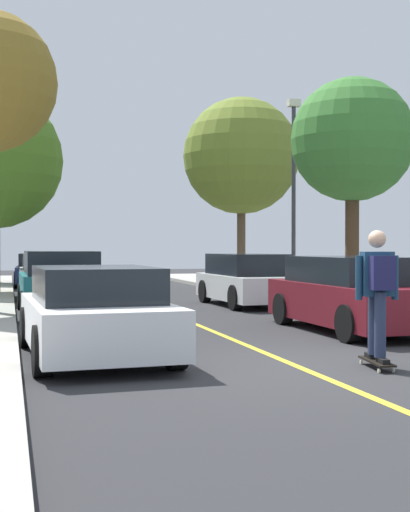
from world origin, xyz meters
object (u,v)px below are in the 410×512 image
parked_car_left_farthest (39,270)px  parked_car_left_near (61,283)px  street_tree_right_nearest (352,141)px  parked_car_left_far (48,276)px  parked_car_right_nearest (351,294)px  parked_car_right_near (247,280)px  skateboard (377,362)px  street_tree_right_near (241,156)px  parked_car_left_nearest (95,313)px  streetlamp (294,184)px  skateboarder (378,287)px

parked_car_left_farthest → parked_car_left_near: bearing=-90.0°
parked_car_left_near → street_tree_right_nearest: street_tree_right_nearest is taller
parked_car_left_far → parked_car_right_nearest: bearing=-65.0°
parked_car_left_farthest → parked_car_right_near: size_ratio=1.08×
skateboard → street_tree_right_near: bearing=78.1°
skateboard → parked_car_left_far: bearing=103.4°
parked_car_left_nearest → skateboard: 3.97m
parked_car_left_farthest → streetlamp: bearing=-56.7°
parked_car_left_nearest → skateboard: parked_car_left_nearest is taller
parked_car_left_far → skateboarder: skateboarder is taller
parked_car_left_nearest → parked_car_left_far: 12.67m
street_tree_right_near → skateboarder: size_ratio=3.91×
parked_car_right_nearest → street_tree_right_near: street_tree_right_near is taller
parked_car_left_farthest → skateboarder: size_ratio=2.57×
parked_car_left_near → parked_car_right_near: 5.12m
parked_car_right_near → skateboard: parked_car_right_near is taller
parked_car_left_near → street_tree_right_nearest: bearing=-15.5°
parked_car_right_nearest → streetlamp: size_ratio=0.75×
skateboard → skateboarder: (-0.01, -0.03, 0.99)m
skateboard → parked_car_left_farthest: bearing=99.3°
parked_car_right_nearest → parked_car_left_near: bearing=134.8°
parked_car_left_near → parked_car_right_nearest: bearing=-45.2°
parked_car_right_nearest → street_tree_right_near: bearing=81.8°
parked_car_right_near → parked_car_left_nearest: bearing=-122.4°
parked_car_left_near → skateboarder: size_ratio=2.38×
parked_car_left_farthest → skateboarder: 21.37m
parked_car_left_nearest → parked_car_left_far: bearing=90.0°
parked_car_left_farthest → parked_car_right_near: (5.02, -11.26, 0.04)m
parked_car_left_near → parked_car_left_farthest: bearing=90.0°
parked_car_left_nearest → street_tree_right_near: (6.69, 13.41, 4.12)m
parked_car_left_far → skateboard: 14.97m
parked_car_left_nearest → skateboard: bearing=-28.5°
parked_car_left_far → parked_car_right_nearest: 11.90m
skateboarder → street_tree_right_near: bearing=78.1°
parked_car_right_near → streetlamp: size_ratio=0.71×
parked_car_left_near → streetlamp: 7.53m
parked_car_right_nearest → streetlamp: bearing=76.0°
parked_car_left_nearest → parked_car_right_nearest: (5.02, 1.88, 0.06)m
parked_car_right_near → street_tree_right_nearest: bearing=-59.5°
parked_car_left_nearest → parked_car_right_near: 9.37m
parked_car_right_nearest → street_tree_right_nearest: 4.96m
street_tree_right_near → skateboarder: (-3.24, -15.32, -3.69)m
parked_car_right_nearest → skateboard: bearing=-112.6°
parked_car_left_farthest → streetlamp: size_ratio=0.77×
parked_car_right_nearest → parked_car_right_near: size_ratio=1.05×
parked_car_right_nearest → street_tree_right_nearest: size_ratio=0.78×
parked_car_left_near → parked_car_right_nearest: 7.13m
parked_car_left_far → parked_car_right_nearest: size_ratio=1.03×
parked_car_right_nearest → skateboard: size_ratio=4.94×
skateboarder → parked_car_right_nearest: bearing=67.5°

